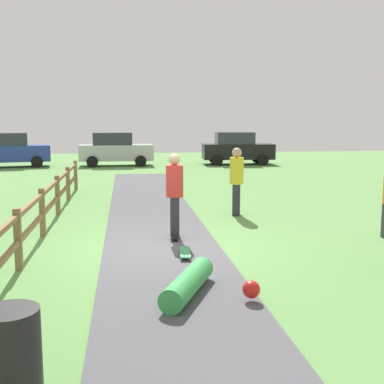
{
  "coord_description": "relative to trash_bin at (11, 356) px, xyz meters",
  "views": [
    {
      "loc": [
        -0.72,
        -9.95,
        2.61
      ],
      "look_at": [
        0.77,
        0.94,
        1.0
      ],
      "focal_mm": 45.9,
      "sensor_mm": 36.0,
      "label": 1
    }
  ],
  "objects": [
    {
      "name": "ground_plane",
      "position": [
        1.8,
        5.51,
        -0.45
      ],
      "size": [
        60.0,
        60.0,
        0.0
      ],
      "primitive_type": "plane",
      "color": "#60934C"
    },
    {
      "name": "asphalt_path",
      "position": [
        1.8,
        5.51,
        -0.44
      ],
      "size": [
        2.4,
        28.0,
        0.02
      ],
      "primitive_type": "cube",
      "color": "#515156",
      "rests_on": "ground_plane"
    },
    {
      "name": "wooden_fence",
      "position": [
        -0.8,
        5.51,
        0.22
      ],
      "size": [
        0.12,
        18.12,
        1.1
      ],
      "color": "olive",
      "rests_on": "ground_plane"
    },
    {
      "name": "trash_bin",
      "position": [
        0.0,
        0.0,
        0.0
      ],
      "size": [
        0.56,
        0.56,
        0.9
      ],
      "primitive_type": "cylinder",
      "color": "black",
      "rests_on": "ground_plane"
    },
    {
      "name": "skater_riding",
      "position": [
        2.14,
        6.16,
        0.62
      ],
      "size": [
        0.41,
        0.82,
        1.87
      ],
      "color": "black",
      "rests_on": "asphalt_path"
    },
    {
      "name": "skater_fallen",
      "position": [
        2.04,
        2.51,
        -0.25
      ],
      "size": [
        1.5,
        1.67,
        0.36
      ],
      "color": "green",
      "rests_on": "asphalt_path"
    },
    {
      "name": "skateboard_loose",
      "position": [
        2.19,
        4.67,
        -0.36
      ],
      "size": [
        0.27,
        0.81,
        0.08
      ],
      "color": "#338C4C",
      "rests_on": "asphalt_path"
    },
    {
      "name": "bystander_yellow",
      "position": [
        4.11,
        8.65,
        0.59
      ],
      "size": [
        0.47,
        0.47,
        1.87
      ],
      "color": "#2D2D33",
      "rests_on": "ground_plane"
    },
    {
      "name": "parked_car_silver",
      "position": [
        0.53,
        24.33,
        0.51
      ],
      "size": [
        4.23,
        2.07,
        1.92
      ],
      "color": "#B7B7BC",
      "rests_on": "ground_plane"
    },
    {
      "name": "parked_car_black",
      "position": [
        7.73,
        24.34,
        0.51
      ],
      "size": [
        4.29,
        2.19,
        1.92
      ],
      "color": "black",
      "rests_on": "ground_plane"
    },
    {
      "name": "parked_car_blue",
      "position": [
        -5.35,
        24.32,
        0.51
      ],
      "size": [
        4.45,
        2.6,
        1.92
      ],
      "color": "#283D99",
      "rests_on": "ground_plane"
    }
  ]
}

